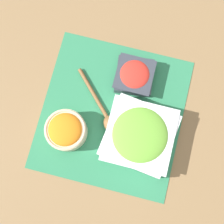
# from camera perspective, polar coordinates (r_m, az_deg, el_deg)

# --- Properties ---
(ground_plane) EXTENTS (3.00, 3.00, 0.00)m
(ground_plane) POSITION_cam_1_polar(r_m,az_deg,el_deg) (0.99, 0.00, -0.34)
(ground_plane) COLOR olive
(placemat) EXTENTS (0.46, 0.44, 0.00)m
(placemat) POSITION_cam_1_polar(r_m,az_deg,el_deg) (0.98, 0.00, -0.32)
(placemat) COLOR #2D7A51
(placemat) RESTS_ON ground_plane
(tomato_bowl) EXTENTS (0.13, 0.13, 0.05)m
(tomato_bowl) POSITION_cam_1_polar(r_m,az_deg,el_deg) (0.98, 4.11, 6.65)
(tomato_bowl) COLOR #333842
(tomato_bowl) RESTS_ON placemat
(lettuce_bowl) EXTENTS (0.22, 0.22, 0.08)m
(lettuce_bowl) POSITION_cam_1_polar(r_m,az_deg,el_deg) (0.93, 5.02, -4.32)
(lettuce_bowl) COLOR white
(lettuce_bowl) RESTS_ON placemat
(carrot_bowl) EXTENTS (0.12, 0.12, 0.08)m
(carrot_bowl) POSITION_cam_1_polar(r_m,az_deg,el_deg) (0.94, -8.39, -3.35)
(carrot_bowl) COLOR beige
(carrot_bowl) RESTS_ON placemat
(wooden_spoon) EXTENTS (0.19, 0.18, 0.02)m
(wooden_spoon) POSITION_cam_1_polar(r_m,az_deg,el_deg) (0.97, -1.14, -0.55)
(wooden_spoon) COLOR brown
(wooden_spoon) RESTS_ON placemat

